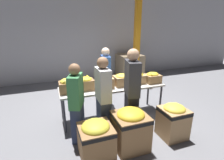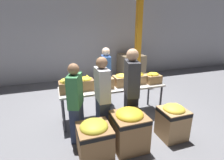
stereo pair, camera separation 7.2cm
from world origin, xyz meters
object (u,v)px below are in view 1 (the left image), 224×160
at_px(volunteer_2, 106,77).
at_px(banana_box_5, 152,77).
at_px(banana_box_2, 105,81).
at_px(volunteer_0, 77,104).
at_px(volunteer_1, 103,98).
at_px(banana_box_1, 86,83).
at_px(pallet_stack_0, 130,67).
at_px(banana_box_0, 68,85).
at_px(support_pillar, 137,30).
at_px(banana_box_4, 137,78).
at_px(volunteer_3, 132,92).
at_px(donation_bin_0, 96,138).
at_px(donation_bin_1, 130,127).
at_px(donation_bin_2, 173,120).
at_px(banana_box_3, 122,80).
at_px(sorting_table, 113,88).

bearing_deg(volunteer_2, banana_box_5, 60.14).
xyz_separation_m(banana_box_2, volunteer_2, (0.26, 0.77, -0.16)).
height_order(volunteer_0, volunteer_1, volunteer_1).
height_order(banana_box_1, banana_box_5, banana_box_1).
relative_size(volunteer_1, pallet_stack_0, 1.63).
relative_size(banana_box_0, volunteer_0, 0.23).
relative_size(volunteer_0, support_pillar, 0.39).
relative_size(banana_box_1, volunteer_1, 0.22).
relative_size(banana_box_1, banana_box_4, 1.00).
height_order(volunteer_3, donation_bin_0, volunteer_3).
bearing_deg(volunteer_0, volunteer_2, -15.39).
xyz_separation_m(support_pillar, pallet_stack_0, (-0.05, 0.44, -1.51)).
bearing_deg(banana_box_5, banana_box_1, 177.40).
xyz_separation_m(banana_box_1, donation_bin_1, (0.56, -1.17, -0.55)).
distance_m(volunteer_0, donation_bin_2, 1.95).
bearing_deg(volunteer_0, banana_box_0, 30.31).
xyz_separation_m(volunteer_2, donation_bin_2, (0.81, -1.89, -0.43)).
distance_m(banana_box_1, volunteer_1, 0.66).
bearing_deg(banana_box_4, donation_bin_2, -78.98).
height_order(banana_box_4, support_pillar, support_pillar).
xyz_separation_m(donation_bin_0, donation_bin_1, (0.65, 0.00, 0.06)).
bearing_deg(banana_box_5, support_pillar, 71.88).
relative_size(volunteer_0, pallet_stack_0, 1.55).
bearing_deg(banana_box_4, pallet_stack_0, 67.90).
bearing_deg(volunteer_2, banana_box_3, 21.98).
bearing_deg(banana_box_5, donation_bin_0, -148.39).
relative_size(banana_box_1, pallet_stack_0, 0.36).
bearing_deg(donation_bin_1, volunteer_1, 121.15).
height_order(volunteer_2, donation_bin_0, volunteer_2).
relative_size(banana_box_3, volunteer_0, 0.23).
distance_m(volunteer_1, support_pillar, 3.87).
relative_size(volunteer_1, donation_bin_0, 2.43).
bearing_deg(sorting_table, banana_box_1, -179.38).
xyz_separation_m(donation_bin_1, support_pillar, (1.90, 3.49, 1.58)).
relative_size(banana_box_1, volunteer_0, 0.23).
distance_m(banana_box_1, donation_bin_0, 1.32).
distance_m(banana_box_0, donation_bin_0, 1.33).
xyz_separation_m(volunteer_0, donation_bin_1, (0.87, -0.55, -0.36)).
height_order(banana_box_2, volunteer_1, volunteer_1).
xyz_separation_m(volunteer_1, support_pillar, (2.25, 2.92, 1.18)).
relative_size(volunteer_0, volunteer_1, 0.95).
xyz_separation_m(banana_box_4, banana_box_5, (0.39, -0.07, -0.01)).
bearing_deg(volunteer_0, banana_box_4, -47.24).
bearing_deg(donation_bin_0, banana_box_1, 85.51).
relative_size(banana_box_5, support_pillar, 0.09).
bearing_deg(volunteer_1, sorting_table, -34.25).
bearing_deg(sorting_table, banana_box_3, -5.40).
distance_m(sorting_table, banana_box_1, 0.68).
relative_size(sorting_table, banana_box_2, 6.82).
bearing_deg(donation_bin_2, sorting_table, 126.56).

